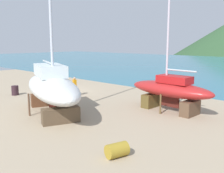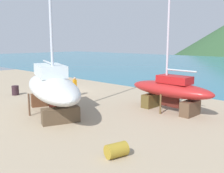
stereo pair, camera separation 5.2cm
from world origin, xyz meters
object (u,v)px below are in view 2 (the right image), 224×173
(worker, at_px, (75,86))
(barrel_rust_far, at_px, (117,150))
(sailboat_far_slipway, at_px, (170,90))
(barrel_tar_black, at_px, (15,90))
(sailboat_small_center, at_px, (52,86))

(worker, xyz_separation_m, barrel_rust_far, (11.00, -6.56, -0.57))
(sailboat_far_slipway, distance_m, worker, 8.92)
(sailboat_far_slipway, relative_size, worker, 5.40)
(barrel_tar_black, bearing_deg, barrel_rust_far, -11.53)
(worker, bearing_deg, sailboat_far_slipway, -60.59)
(worker, height_order, barrel_tar_black, worker)
(sailboat_small_center, height_order, barrel_rust_far, sailboat_small_center)
(sailboat_far_slipway, relative_size, barrel_tar_black, 10.72)
(sailboat_small_center, relative_size, worker, 7.90)
(barrel_tar_black, bearing_deg, sailboat_small_center, -8.14)
(sailboat_far_slipway, distance_m, barrel_tar_black, 13.96)
(sailboat_far_slipway, bearing_deg, worker, 11.36)
(sailboat_far_slipway, bearing_deg, sailboat_small_center, 49.51)
(worker, bearing_deg, sailboat_small_center, -123.41)
(sailboat_far_slipway, bearing_deg, barrel_tar_black, 22.77)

